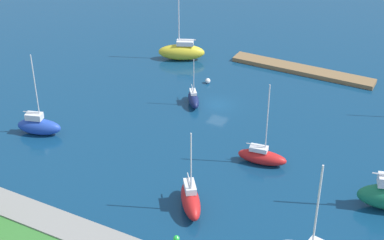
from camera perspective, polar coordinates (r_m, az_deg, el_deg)
water at (r=80.73m, az=2.53°, el=1.49°), size 160.00×160.00×0.00m
pier_dock at (r=91.58m, az=10.66°, el=4.82°), size 22.12×2.85×0.64m
breakwater at (r=58.49m, az=-11.04°, el=-10.99°), size 64.80×3.46×1.36m
sailboat_red_far_north at (r=68.41m, az=6.83°, el=-3.54°), size 5.95×2.64×10.30m
sailboat_navy_west_end at (r=80.33m, az=0.14°, el=2.06°), size 3.74×4.45×6.90m
sailboat_blue_far_south at (r=75.89m, az=-14.71°, el=-0.53°), size 6.01×3.65×10.88m
sailboat_yellow_east_end at (r=93.77m, az=-1.01°, el=6.70°), size 7.72×5.25×12.16m
sailboat_red_near_pier at (r=60.95m, az=-0.14°, el=-7.75°), size 5.14×6.04×9.42m
mooring_buoy_white at (r=86.45m, az=1.54°, el=3.84°), size 0.78×0.78×0.78m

